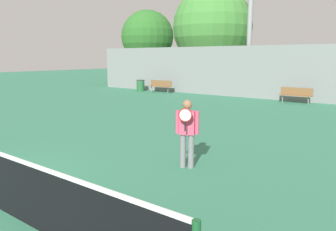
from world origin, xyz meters
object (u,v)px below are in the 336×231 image
at_px(tennis_player, 187,130).
at_px(tree_dark_dense, 212,27).
at_px(bench_courtside_near, 160,85).
at_px(trash_bin, 141,86).
at_px(bench_courtside_far, 296,94).
at_px(light_pole_near_left, 250,9).
at_px(tree_green_broad, 148,37).

height_order(tennis_player, tree_dark_dense, tree_dark_dense).
distance_m(bench_courtside_near, tree_dark_dense, 7.02).
bearing_deg(trash_bin, tennis_player, -45.01).
relative_size(bench_courtside_far, tree_dark_dense, 0.21).
bearing_deg(light_pole_near_left, trash_bin, -167.35).
relative_size(trash_bin, tree_green_broad, 0.12).
relative_size(tennis_player, bench_courtside_far, 0.92).
distance_m(bench_courtside_far, trash_bin, 11.49).
bearing_deg(tree_dark_dense, light_pole_near_left, -37.37).
bearing_deg(trash_bin, tree_green_broad, 126.48).
xyz_separation_m(light_pole_near_left, trash_bin, (-7.88, -1.77, -5.17)).
height_order(trash_bin, tree_green_broad, tree_green_broad).
bearing_deg(bench_courtside_far, tree_green_broad, 157.56).
relative_size(tree_green_broad, tree_dark_dense, 0.88).
bearing_deg(light_pole_near_left, tree_green_broad, 158.17).
bearing_deg(light_pole_near_left, bench_courtside_far, -24.61).
bearing_deg(bench_courtside_far, light_pole_near_left, 155.39).
height_order(bench_courtside_near, tree_green_broad, tree_green_broad).
distance_m(bench_courtside_far, light_pole_near_left, 6.42).
height_order(light_pole_near_left, trash_bin, light_pole_near_left).
bearing_deg(tennis_player, bench_courtside_near, 106.37).
distance_m(bench_courtside_far, tree_green_broad, 18.47).
distance_m(bench_courtside_far, tree_dark_dense, 10.88).
bearing_deg(tree_green_broad, tennis_player, -47.80).
relative_size(tennis_player, tree_dark_dense, 0.20).
bearing_deg(tree_green_broad, trash_bin, -53.52).
distance_m(trash_bin, tree_green_broad, 9.64).
xyz_separation_m(bench_courtside_far, light_pole_near_left, (-3.62, 1.66, 5.04)).
height_order(bench_courtside_far, tree_dark_dense, tree_dark_dense).
distance_m(tennis_player, light_pole_near_left, 15.82).
height_order(trash_bin, tree_dark_dense, tree_dark_dense).
height_order(bench_courtside_near, light_pole_near_left, light_pole_near_left).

